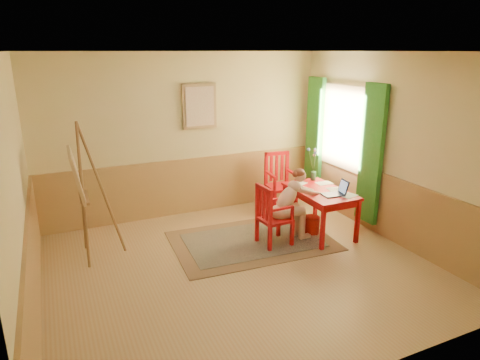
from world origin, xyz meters
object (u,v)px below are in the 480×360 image
table (320,195)px  figure (291,202)px  chair_back (280,182)px  laptop (336,192)px  chair_left (272,215)px  easel (80,180)px

table → figure: (-0.56, -0.05, -0.01)m
chair_back → laptop: (0.15, -1.44, 0.24)m
chair_left → easel: size_ratio=0.49×
chair_back → chair_left: bearing=-124.1°
table → easel: (-3.45, 0.65, 0.52)m
chair_left → figure: figure is taller
chair_back → figure: (-0.50, -1.21, 0.09)m
figure → easel: 3.02m
table → chair_left: size_ratio=1.27×
figure → chair_back: bearing=67.5°
table → laptop: bearing=-73.7°
easel → table: bearing=-10.7°
chair_left → laptop: size_ratio=2.44×
chair_left → figure: size_ratio=0.84×
easel → laptop: bearing=-14.9°
chair_back → table: bearing=-86.8°
laptop → easel: 3.68m
figure → easel: (-2.89, 0.71, 0.53)m
chair_left → easel: easel is taller
figure → easel: size_ratio=0.58×
table → laptop: laptop is taller
figure → laptop: 0.71m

